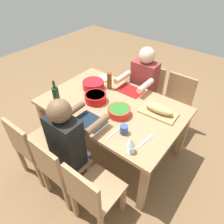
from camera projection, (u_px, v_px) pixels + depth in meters
The scene contains 23 objects.
ground_plane at pixel (112, 147), 2.84m from camera, with size 8.00×8.00×0.00m, color brown.
dining_table at pixel (112, 110), 2.42m from camera, with size 1.62×1.06×0.74m.
chair_near_left at pixel (175, 102), 2.84m from camera, with size 0.40×0.40×0.85m.
chair_far_left at pixel (92, 193), 1.80m from camera, with size 0.40×0.40×0.85m.
chair_near_center at pixel (147, 91), 3.05m from camera, with size 0.40×0.40×0.85m.
diner_near_center at pixel (142, 84), 2.81m from camera, with size 0.41×0.53×1.20m.
chair_far_right at pixel (31, 145), 2.22m from camera, with size 0.40×0.40×0.85m.
chair_far_center at pixel (58, 167), 2.01m from camera, with size 0.40×0.40×0.85m.
diner_far_center at pixel (69, 141), 1.99m from camera, with size 0.41×0.53×1.20m.
serving_bowl_greens at pixel (119, 111), 2.20m from camera, with size 0.25×0.25×0.08m.
serving_bowl_fruit at pixel (93, 84), 2.61m from camera, with size 0.27×0.27×0.10m.
serving_bowl_pasta at pixel (96, 97), 2.39m from camera, with size 0.25×0.25×0.10m.
cutting_board at pixel (158, 113), 2.24m from camera, with size 0.40×0.22×0.02m, color tan.
bread_loaf at pixel (159, 109), 2.20m from camera, with size 0.32×0.11×0.09m, color tan.
wine_bottle at pixel (56, 95), 2.33m from camera, with size 0.08×0.08×0.29m.
beer_bottle at pixel (109, 81), 2.57m from camera, with size 0.06×0.06×0.22m, color brown.
wine_glass at pixel (131, 143), 1.76m from camera, with size 0.08×0.08×0.17m.
cup_far_left at pixel (124, 130), 1.98m from camera, with size 0.08×0.08×0.09m, color #334C8C.
fork_far_left at pixel (113, 134), 1.99m from camera, with size 0.02×0.17×0.01m, color silver.
placemat_near_center at pixel (130, 90), 2.60m from camera, with size 0.32×0.23×0.01m, color maroon.
placemat_far_center at pixel (90, 121), 2.14m from camera, with size 0.32×0.23×0.01m, color #142333.
carving_knife at pixel (145, 141), 1.92m from camera, with size 0.23×0.02×0.01m, color silver.
napkin_stack at pixel (104, 79), 2.81m from camera, with size 0.14×0.14×0.02m, color white.
Camera 1 is at (-1.17, 1.49, 2.17)m, focal length 32.92 mm.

